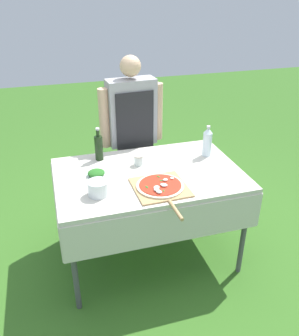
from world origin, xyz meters
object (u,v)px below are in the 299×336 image
(pizza_on_peel, at_px, (161,187))
(sauce_jar, at_px, (139,161))
(water_bottle, at_px, (207,142))
(mixing_tub, at_px, (98,188))
(oil_bottle, at_px, (99,147))
(prep_table, at_px, (149,182))
(person_cook, at_px, (132,128))
(herb_container, at_px, (96,173))

(pizza_on_peel, relative_size, sauce_jar, 7.26)
(water_bottle, bearing_deg, mixing_tub, -159.72)
(oil_bottle, relative_size, mixing_tub, 1.92)
(prep_table, bearing_deg, person_cook, 87.31)
(pizza_on_peel, bearing_deg, herb_container, 141.16)
(pizza_on_peel, bearing_deg, sauce_jar, 96.26)
(herb_container, distance_m, sauce_jar, 0.36)
(herb_container, distance_m, mixing_tub, 0.26)
(prep_table, distance_m, person_cook, 0.67)
(pizza_on_peel, height_order, sauce_jar, sauce_jar)
(oil_bottle, height_order, mixing_tub, oil_bottle)
(water_bottle, height_order, herb_container, water_bottle)
(mixing_tub, height_order, sauce_jar, mixing_tub)
(prep_table, relative_size, person_cook, 0.91)
(oil_bottle, relative_size, herb_container, 1.81)
(prep_table, height_order, sauce_jar, sauce_jar)
(prep_table, xyz_separation_m, person_cook, (0.03, 0.64, 0.19))
(prep_table, height_order, oil_bottle, oil_bottle)
(mixing_tub, bearing_deg, herb_container, 84.40)
(oil_bottle, height_order, herb_container, oil_bottle)
(water_bottle, xyz_separation_m, sauce_jar, (-0.58, -0.01, -0.09))
(pizza_on_peel, xyz_separation_m, oil_bottle, (-0.34, 0.58, 0.09))
(person_cook, relative_size, water_bottle, 5.93)
(person_cook, bearing_deg, sauce_jar, 77.63)
(person_cook, bearing_deg, herb_container, 49.76)
(prep_table, relative_size, sauce_jar, 17.39)
(pizza_on_peel, relative_size, herb_container, 3.92)
(water_bottle, bearing_deg, sauce_jar, -179.48)
(prep_table, distance_m, water_bottle, 0.60)
(water_bottle, xyz_separation_m, herb_container, (-0.94, -0.09, -0.10))
(pizza_on_peel, relative_size, mixing_tub, 4.15)
(pizza_on_peel, distance_m, oil_bottle, 0.68)
(water_bottle, bearing_deg, pizza_on_peel, -142.84)
(prep_table, relative_size, pizza_on_peel, 2.39)
(person_cook, xyz_separation_m, mixing_tub, (-0.45, -0.84, -0.06))
(oil_bottle, bearing_deg, mixing_tub, -100.06)
(person_cook, height_order, water_bottle, person_cook)
(person_cook, height_order, pizza_on_peel, person_cook)
(person_cook, bearing_deg, oil_bottle, 36.93)
(prep_table, xyz_separation_m, sauce_jar, (-0.04, 0.15, 0.11))
(prep_table, distance_m, herb_container, 0.41)
(herb_container, xyz_separation_m, sauce_jar, (0.35, 0.09, 0.01))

